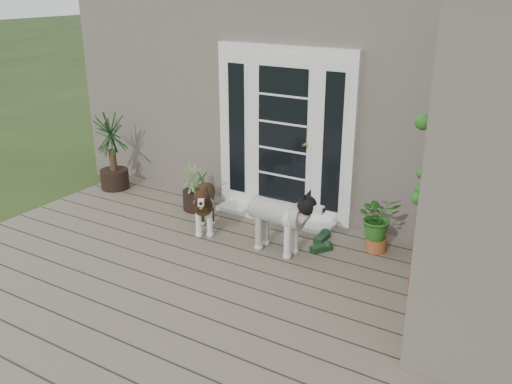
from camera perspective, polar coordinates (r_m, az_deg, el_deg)
The scene contains 14 objects.
deck at distance 5.60m, azimuth -6.38°, elevation -10.61°, with size 6.20×4.60×0.12m, color #6B5B4C.
house_main at distance 8.64m, azimuth 10.75°, elevation 11.11°, with size 7.40×4.00×3.10m, color #665E54.
door_unit at distance 6.96m, azimuth 2.92°, elevation 6.11°, with size 1.90×0.14×2.15m, color white.
door_step at distance 7.14m, azimuth 2.01°, elevation -2.41°, with size 1.60×0.40×0.05m, color white.
brindle_dog at distance 6.67m, azimuth -5.33°, elevation -1.62°, with size 0.32×0.74×0.61m, color #372914, non-canonical shape.
white_dog at distance 6.12m, azimuth 2.19°, elevation -3.23°, with size 0.36×0.84×0.70m, color silver, non-canonical shape.
spider_plant at distance 7.32m, azimuth -6.14°, elevation 0.77°, with size 0.65×0.65×0.69m, color #82925A, non-canonical shape.
yucca at distance 8.23m, azimuth -14.69°, elevation 4.07°, with size 0.77×0.77×1.12m, color black, non-canonical shape.
herb_a at distance 6.31m, azimuth 12.47°, elevation -3.49°, with size 0.47×0.47×0.60m, color #235B1A.
herb_b at distance 6.17m, azimuth 17.61°, elevation -4.17°, with size 0.45×0.45×0.68m, color #205F1B.
herb_c at distance 6.05m, azimuth 22.01°, elevation -6.18°, with size 0.33×0.33×0.51m, color #195A1A.
sapling at distance 5.28m, azimuth 18.20°, elevation -1.63°, with size 0.54×0.54×1.85m, color #195618, non-canonical shape.
clog_left at distance 6.54m, azimuth 6.86°, elevation -4.65°, with size 0.15×0.31×0.09m, color #16391F, non-canonical shape.
clog_right at distance 6.30m, azimuth 6.77°, elevation -5.73°, with size 0.14×0.29×0.09m, color #143317, non-canonical shape.
Camera 1 is at (2.97, -3.34, 2.98)m, focal length 38.60 mm.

